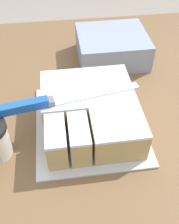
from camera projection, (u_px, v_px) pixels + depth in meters
name	position (u px, v px, depth m)	size (l,w,h in m)	color
ground_plane	(101.00, 224.00, 1.42)	(8.00, 8.00, 0.00)	#9E9384
countertop	(105.00, 181.00, 1.10)	(1.40, 1.10, 0.90)	brown
cake_board	(90.00, 124.00, 0.71)	(0.29, 0.32, 0.01)	silver
cake	(90.00, 111.00, 0.68)	(0.24, 0.27, 0.09)	tan
knife	(40.00, 104.00, 0.63)	(0.36, 0.08, 0.02)	silver
storage_box	(112.00, 47.00, 0.91)	(0.23, 0.21, 0.09)	#8C99B2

